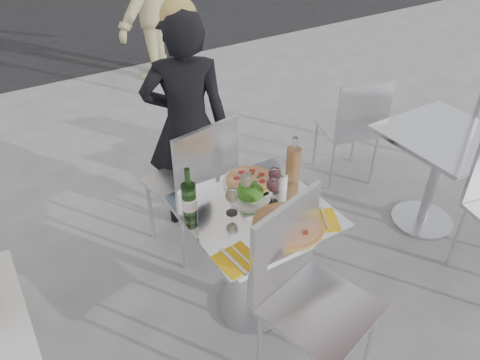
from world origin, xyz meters
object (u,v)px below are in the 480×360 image
wineglass_red_b (275,175)px  napkin_left (237,260)px  wineglass_white_a (232,196)px  side_table_right (439,161)px  wineglass_red_a (273,186)px  pizza_far (250,181)px  main_table (254,240)px  chair_far (197,178)px  sugar_shaker (282,180)px  pizza_near (288,225)px  salad_plate (250,193)px  side_chair_rfar (354,124)px  napkin_right (320,220)px  woman_diner (187,126)px  carafe (293,165)px  chair_near (303,284)px  wine_bottle (189,199)px  wineglass_white_b (246,181)px

wineglass_red_b → napkin_left: wineglass_red_b is taller
wineglass_white_a → wineglass_red_b: same height
side_table_right → wineglass_red_a: wineglass_red_a is taller
pizza_far → main_table: bearing=-115.9°
chair_far → sugar_shaker: size_ratio=9.39×
pizza_near → salad_plate: bearing=97.6°
side_chair_rfar → napkin_right: size_ratio=3.82×
main_table → side_chair_rfar: bearing=26.8°
salad_plate → sugar_shaker: (0.20, -0.01, 0.02)m
woman_diner → carafe: bearing=128.8°
pizza_far → salad_plate: 0.14m
chair_near → woman_diner: bearing=71.7°
side_table_right → sugar_shaker: size_ratio=7.01×
pizza_near → wineglass_red_a: wineglass_red_a is taller
wine_bottle → side_chair_rfar: bearing=18.6°
sugar_shaker → side_chair_rfar: bearing=28.0°
main_table → pizza_far: (0.10, 0.21, 0.23)m
carafe → main_table: bearing=-162.3°
chair_far → wineglass_white_a: 0.64m
wineglass_white_b → side_chair_rfar: bearing=23.1°
chair_near → side_chair_rfar: 1.77m
pizza_far → napkin_left: size_ratio=1.53×
salad_plate → wineglass_red_b: size_ratio=1.40×
wine_bottle → carafe: (0.62, -0.03, 0.00)m
sugar_shaker → napkin_right: (0.00, -0.33, -0.05)m
chair_far → wine_bottle: size_ratio=3.40×
side_table_right → chair_far: (-1.53, 0.62, 0.06)m
chair_far → pizza_far: bearing=100.0°
main_table → wine_bottle: size_ratio=2.54×
pizza_far → wine_bottle: (-0.41, -0.09, 0.10)m
main_table → wineglass_white_a: bearing=159.2°
wineglass_white_b → napkin_left: bearing=-127.3°
wineglass_red_a → napkin_left: wineglass_red_a is taller
wineglass_white_b → wineglass_red_b: (0.16, -0.03, 0.00)m
pizza_near → napkin_left: (-0.33, -0.06, -0.01)m
wineglass_red_b → sugar_shaker: bearing=3.2°
wineglass_red_a → wineglass_red_b: (0.06, 0.07, 0.00)m
chair_far → salad_plate: bearing=87.8°
chair_near → pizza_far: (0.11, 0.65, 0.16)m
side_table_right → carafe: 1.24m
woman_diner → wineglass_red_a: (0.04, -0.94, 0.08)m
sugar_shaker → chair_near: bearing=-114.2°
side_table_right → woman_diner: 1.73m
chair_near → wineglass_white_b: bearing=72.8°
side_chair_rfar → wineglass_red_a: bearing=46.1°
side_chair_rfar → napkin_left: 1.90m
chair_far → salad_plate: 0.56m
chair_far → wine_bottle: wine_bottle is taller
wineglass_white_a → sugar_shaker: bearing=7.0°
wine_bottle → wineglass_red_a: size_ratio=1.87×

